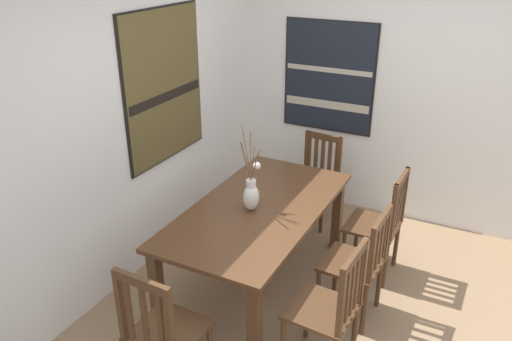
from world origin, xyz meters
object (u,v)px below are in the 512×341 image
at_px(centerpiece_vase, 251,193).
at_px(chair_3, 381,222).
at_px(painting_on_back_wall, 164,86).
at_px(chair_0, 162,331).
at_px(chair_2, 316,176).
at_px(dining_table, 258,218).
at_px(chair_1, 359,262).
at_px(painting_on_side_wall, 329,77).
at_px(chair_4, 331,307).

bearing_deg(centerpiece_vase, chair_3, -52.20).
bearing_deg(painting_on_back_wall, chair_0, -146.23).
xyz_separation_m(centerpiece_vase, chair_3, (0.67, -0.87, -0.37)).
distance_m(centerpiece_vase, chair_2, 1.38).
height_order(dining_table, painting_on_back_wall, painting_on_back_wall).
bearing_deg(dining_table, chair_1, -90.24).
distance_m(chair_0, painting_on_back_wall, 2.09).
height_order(dining_table, chair_0, chair_0).
bearing_deg(painting_on_side_wall, chair_3, -140.40).
relative_size(dining_table, chair_2, 2.06).
distance_m(chair_0, chair_2, 2.53).
bearing_deg(centerpiece_vase, chair_1, -86.08).
height_order(dining_table, centerpiece_vase, centerpiece_vase).
relative_size(chair_2, chair_4, 0.92).
relative_size(dining_table, centerpiece_vase, 2.58).
height_order(centerpiece_vase, chair_3, centerpiece_vase).
xyz_separation_m(chair_1, chair_2, (1.26, 0.82, -0.00)).
bearing_deg(chair_4, chair_0, 128.51).
xyz_separation_m(dining_table, painting_on_back_wall, (0.25, 1.02, 0.89)).
bearing_deg(chair_0, chair_1, -33.93).
distance_m(chair_2, chair_3, 1.05).
height_order(chair_2, chair_4, chair_4).
distance_m(chair_4, painting_on_side_wall, 2.62).
distance_m(chair_0, painting_on_side_wall, 3.09).
distance_m(chair_0, chair_1, 1.52).
bearing_deg(painting_on_side_wall, dining_table, -177.85).
height_order(chair_0, chair_4, chair_0).
relative_size(chair_1, painting_on_back_wall, 0.71).
xyz_separation_m(chair_2, painting_on_back_wall, (-1.01, 1.04, 1.04)).
distance_m(chair_1, chair_4, 0.59).
relative_size(dining_table, chair_4, 1.90).
distance_m(chair_0, chair_3, 2.06).
bearing_deg(centerpiece_vase, painting_on_side_wall, 1.13).
bearing_deg(centerpiece_vase, chair_2, -2.02).
bearing_deg(chair_0, chair_2, -0.67).
xyz_separation_m(chair_4, painting_on_side_wall, (2.30, 0.89, 0.88)).
xyz_separation_m(chair_3, chair_4, (-1.21, 0.01, 0.00)).
bearing_deg(chair_3, dining_table, 126.04).
distance_m(centerpiece_vase, chair_4, 1.08).
relative_size(chair_4, painting_on_back_wall, 0.74).
height_order(chair_3, painting_on_back_wall, painting_on_back_wall).
height_order(chair_3, painting_on_side_wall, painting_on_side_wall).
height_order(dining_table, chair_1, chair_1).
relative_size(chair_0, chair_1, 1.07).
xyz_separation_m(chair_1, painting_on_back_wall, (0.25, 1.86, 1.04)).
xyz_separation_m(chair_2, painting_on_side_wall, (0.44, 0.08, 0.90)).
xyz_separation_m(centerpiece_vase, chair_2, (1.32, -0.05, -0.40)).
xyz_separation_m(chair_0, chair_4, (0.67, -0.84, 0.01)).
bearing_deg(chair_4, chair_2, 23.54).
bearing_deg(chair_4, chair_1, -0.88).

